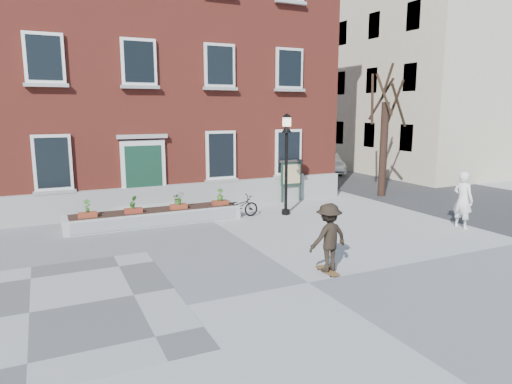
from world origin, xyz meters
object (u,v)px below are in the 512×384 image
lamp_post (286,150)px  skateboarder (328,237)px  bystander (463,200)px  notice_board (291,174)px  bicycle (238,207)px  parked_car (327,163)px

lamp_post → skateboarder: lamp_post is taller
bystander → notice_board: bystander is taller
bicycle → parked_car: size_ratio=0.41×
bicycle → skateboarder: size_ratio=0.90×
parked_car → lamp_post: (-8.12, -9.19, 1.89)m
bystander → notice_board: bearing=19.6°
bicycle → skateboarder: bearing=174.6°
notice_board → bicycle: bearing=-151.3°
lamp_post → notice_board: 2.87m
notice_board → bystander: bearing=-65.0°
parked_car → lamp_post: bearing=-112.9°
parked_car → skateboarder: (-10.31, -15.34, 0.28)m
lamp_post → skateboarder: (-2.19, -6.15, -1.61)m
parked_car → skateboarder: skateboarder is taller
bystander → skateboarder: bearing=99.0°
bicycle → lamp_post: 2.85m
notice_board → skateboarder: size_ratio=1.04×
bystander → skateboarder: (-6.70, -1.73, -0.06)m
lamp_post → skateboarder: 6.73m
lamp_post → notice_board: (1.45, 2.13, -1.28)m
bicycle → parked_car: 13.37m
parked_car → lamp_post: size_ratio=1.00×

